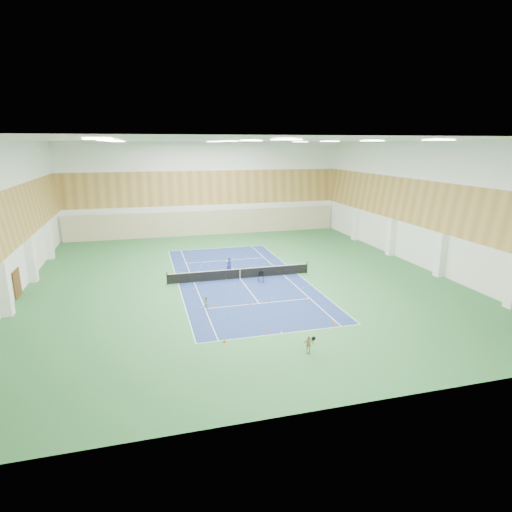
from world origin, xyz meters
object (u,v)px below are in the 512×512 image
(ball_cart, at_px, (261,277))
(child_court, at_px, (207,303))
(child_apron, at_px, (308,344))
(coach, at_px, (229,265))
(tennis_net, at_px, (240,273))

(ball_cart, bearing_deg, child_court, -131.09)
(child_court, xyz_separation_m, child_apron, (4.62, -8.26, 0.05))
(coach, height_order, child_court, coach)
(coach, bearing_deg, child_apron, 75.70)
(child_court, xyz_separation_m, ball_cart, (5.52, 5.04, -0.03))
(child_court, height_order, ball_cart, child_court)
(tennis_net, xyz_separation_m, child_court, (-3.99, -6.45, -0.07))
(tennis_net, height_order, ball_cart, tennis_net)
(child_apron, bearing_deg, ball_cart, 95.79)
(coach, distance_m, child_court, 8.91)
(tennis_net, bearing_deg, ball_cart, -42.82)
(tennis_net, relative_size, coach, 8.12)
(coach, distance_m, ball_cart, 3.88)
(coach, height_order, child_apron, coach)
(coach, xyz_separation_m, child_court, (-3.37, -8.25, -0.30))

